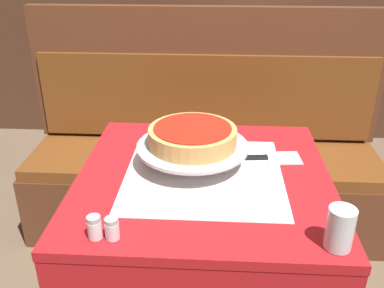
# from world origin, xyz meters

# --- Properties ---
(dining_table_front) EXTENTS (0.82, 0.82, 0.74)m
(dining_table_front) POSITION_xyz_m (0.00, 0.00, 0.62)
(dining_table_front) COLOR red
(dining_table_front) RESTS_ON ground_plane
(dining_table_rear) EXTENTS (0.68, 0.68, 0.73)m
(dining_table_rear) POSITION_xyz_m (0.24, 1.53, 0.61)
(dining_table_rear) COLOR red
(dining_table_rear) RESTS_ON ground_plane
(booth_bench) EXTENTS (1.80, 0.49, 1.13)m
(booth_bench) POSITION_xyz_m (-0.02, 0.76, 0.33)
(booth_bench) COLOR brown
(booth_bench) RESTS_ON ground_plane
(pizza_pan_stand) EXTENTS (0.37, 0.37, 0.07)m
(pizza_pan_stand) POSITION_xyz_m (-0.04, 0.06, 0.80)
(pizza_pan_stand) COLOR #ADADB2
(pizza_pan_stand) RESTS_ON dining_table_front
(deep_dish_pizza) EXTENTS (0.29, 0.29, 0.06)m
(deep_dish_pizza) POSITION_xyz_m (-0.04, 0.06, 0.84)
(deep_dish_pizza) COLOR tan
(deep_dish_pizza) RESTS_ON pizza_pan_stand
(pizza_server) EXTENTS (0.32, 0.11, 0.01)m
(pizza_server) POSITION_xyz_m (0.19, 0.12, 0.74)
(pizza_server) COLOR #BCBCC1
(pizza_server) RESTS_ON dining_table_front
(water_glass_near) EXTENTS (0.07, 0.07, 0.11)m
(water_glass_near) POSITION_xyz_m (0.34, -0.34, 0.79)
(water_glass_near) COLOR silver
(water_glass_near) RESTS_ON dining_table_front
(salt_shaker) EXTENTS (0.04, 0.04, 0.06)m
(salt_shaker) POSITION_xyz_m (-0.27, -0.34, 0.77)
(salt_shaker) COLOR silver
(salt_shaker) RESTS_ON dining_table_front
(pepper_shaker) EXTENTS (0.04, 0.04, 0.06)m
(pepper_shaker) POSITION_xyz_m (-0.22, -0.34, 0.77)
(pepper_shaker) COLOR silver
(pepper_shaker) RESTS_ON dining_table_front
(condiment_caddy) EXTENTS (0.13, 0.13, 0.17)m
(condiment_caddy) POSITION_xyz_m (0.20, 1.49, 0.77)
(condiment_caddy) COLOR black
(condiment_caddy) RESTS_ON dining_table_rear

